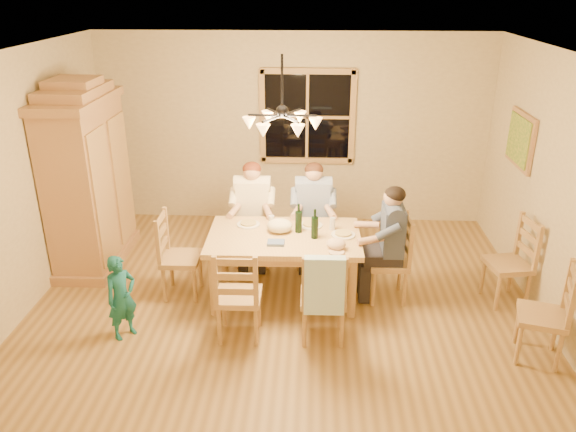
# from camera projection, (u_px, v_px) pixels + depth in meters

# --- Properties ---
(floor) EXTENTS (5.50, 5.50, 0.00)m
(floor) POSITION_uv_depth(u_px,v_px,m) (283.00, 306.00, 6.19)
(floor) COLOR olive
(floor) RESTS_ON ground
(ceiling) EXTENTS (5.50, 5.00, 0.02)m
(ceiling) POSITION_uv_depth(u_px,v_px,m) (282.00, 54.00, 5.14)
(ceiling) COLOR white
(ceiling) RESTS_ON wall_back
(wall_back) EXTENTS (5.50, 0.02, 2.70)m
(wall_back) POSITION_uv_depth(u_px,v_px,m) (293.00, 130.00, 7.96)
(wall_back) COLOR tan
(wall_back) RESTS_ON floor
(wall_left) EXTENTS (0.02, 5.00, 2.70)m
(wall_left) POSITION_uv_depth(u_px,v_px,m) (17.00, 187.00, 5.79)
(wall_left) COLOR tan
(wall_left) RESTS_ON floor
(wall_right) EXTENTS (0.02, 5.00, 2.70)m
(wall_right) POSITION_uv_depth(u_px,v_px,m) (560.00, 197.00, 5.54)
(wall_right) COLOR tan
(wall_right) RESTS_ON floor
(window) EXTENTS (1.30, 0.06, 1.30)m
(window) POSITION_uv_depth(u_px,v_px,m) (307.00, 117.00, 7.84)
(window) COLOR black
(window) RESTS_ON wall_back
(painting) EXTENTS (0.06, 0.78, 0.64)m
(painting) POSITION_uv_depth(u_px,v_px,m) (520.00, 140.00, 6.54)
(painting) COLOR #A47347
(painting) RESTS_ON wall_right
(chandelier) EXTENTS (0.77, 0.68, 0.71)m
(chandelier) POSITION_uv_depth(u_px,v_px,m) (282.00, 121.00, 5.38)
(chandelier) COLOR black
(chandelier) RESTS_ON ceiling
(armoire) EXTENTS (0.66, 1.40, 2.30)m
(armoire) POSITION_uv_depth(u_px,v_px,m) (88.00, 182.00, 6.80)
(armoire) COLOR #A47347
(armoire) RESTS_ON floor
(dining_table) EXTENTS (1.68, 1.04, 0.76)m
(dining_table) POSITION_uv_depth(u_px,v_px,m) (284.00, 244.00, 6.15)
(dining_table) COLOR tan
(dining_table) RESTS_ON floor
(chair_far_left) EXTENTS (0.45, 0.43, 0.99)m
(chair_far_left) POSITION_uv_depth(u_px,v_px,m) (254.00, 241.00, 7.02)
(chair_far_left) COLOR tan
(chair_far_left) RESTS_ON floor
(chair_far_right) EXTENTS (0.45, 0.43, 0.99)m
(chair_far_right) POSITION_uv_depth(u_px,v_px,m) (313.00, 242.00, 7.00)
(chair_far_right) COLOR tan
(chair_far_right) RESTS_ON floor
(chair_near_left) EXTENTS (0.45, 0.43, 0.99)m
(chair_near_left) POSITION_uv_depth(u_px,v_px,m) (239.00, 309.00, 5.58)
(chair_near_left) COLOR tan
(chair_near_left) RESTS_ON floor
(chair_near_right) EXTENTS (0.45, 0.43, 0.99)m
(chair_near_right) POSITION_uv_depth(u_px,v_px,m) (323.00, 311.00, 5.55)
(chair_near_right) COLOR tan
(chair_near_right) RESTS_ON floor
(chair_end_left) EXTENTS (0.43, 0.45, 0.99)m
(chair_end_left) POSITION_uv_depth(u_px,v_px,m) (182.00, 270.00, 6.32)
(chair_end_left) COLOR tan
(chair_end_left) RESTS_ON floor
(chair_end_right) EXTENTS (0.43, 0.45, 0.99)m
(chair_end_right) POSITION_uv_depth(u_px,v_px,m) (387.00, 274.00, 6.25)
(chair_end_right) COLOR tan
(chair_end_right) RESTS_ON floor
(adult_woman) EXTENTS (0.40, 0.43, 0.87)m
(adult_woman) POSITION_uv_depth(u_px,v_px,m) (253.00, 201.00, 6.81)
(adult_woman) COLOR #F8E7C0
(adult_woman) RESTS_ON floor
(adult_plaid_man) EXTENTS (0.40, 0.43, 0.87)m
(adult_plaid_man) POSITION_uv_depth(u_px,v_px,m) (313.00, 202.00, 6.79)
(adult_plaid_man) COLOR #324B89
(adult_plaid_man) RESTS_ON floor
(adult_slate_man) EXTENTS (0.43, 0.40, 0.87)m
(adult_slate_man) POSITION_uv_depth(u_px,v_px,m) (391.00, 230.00, 6.04)
(adult_slate_man) COLOR #404B67
(adult_slate_man) RESTS_ON floor
(towel) EXTENTS (0.38, 0.11, 0.58)m
(towel) POSITION_uv_depth(u_px,v_px,m) (324.00, 286.00, 5.22)
(towel) COLOR #B7E0F8
(towel) RESTS_ON chair_near_right
(wine_bottle_a) EXTENTS (0.08, 0.08, 0.33)m
(wine_bottle_a) POSITION_uv_depth(u_px,v_px,m) (299.00, 218.00, 6.12)
(wine_bottle_a) COLOR black
(wine_bottle_a) RESTS_ON dining_table
(wine_bottle_b) EXTENTS (0.08, 0.08, 0.33)m
(wine_bottle_b) POSITION_uv_depth(u_px,v_px,m) (315.00, 224.00, 5.98)
(wine_bottle_b) COLOR black
(wine_bottle_b) RESTS_ON dining_table
(plate_woman) EXTENTS (0.26, 0.26, 0.02)m
(plate_woman) POSITION_uv_depth(u_px,v_px,m) (248.00, 224.00, 6.35)
(plate_woman) COLOR white
(plate_woman) RESTS_ON dining_table
(plate_plaid) EXTENTS (0.26, 0.26, 0.02)m
(plate_plaid) POSITION_uv_depth(u_px,v_px,m) (311.00, 225.00, 6.33)
(plate_plaid) COLOR white
(plate_plaid) RESTS_ON dining_table
(plate_slate) EXTENTS (0.26, 0.26, 0.02)m
(plate_slate) POSITION_uv_depth(u_px,v_px,m) (343.00, 235.00, 6.09)
(plate_slate) COLOR white
(plate_slate) RESTS_ON dining_table
(wine_glass_a) EXTENTS (0.06, 0.06, 0.14)m
(wine_glass_a) POSITION_uv_depth(u_px,v_px,m) (272.00, 221.00, 6.27)
(wine_glass_a) COLOR silver
(wine_glass_a) RESTS_ON dining_table
(wine_glass_b) EXTENTS (0.06, 0.06, 0.14)m
(wine_glass_b) POSITION_uv_depth(u_px,v_px,m) (332.00, 224.00, 6.22)
(wine_glass_b) COLOR silver
(wine_glass_b) RESTS_ON dining_table
(cap) EXTENTS (0.20, 0.20, 0.11)m
(cap) POSITION_uv_depth(u_px,v_px,m) (336.00, 244.00, 5.78)
(cap) COLOR #D2AE8C
(cap) RESTS_ON dining_table
(napkin) EXTENTS (0.18, 0.14, 0.03)m
(napkin) POSITION_uv_depth(u_px,v_px,m) (276.00, 243.00, 5.90)
(napkin) COLOR #506393
(napkin) RESTS_ON dining_table
(cloth_bundle) EXTENTS (0.28, 0.22, 0.15)m
(cloth_bundle) POSITION_uv_depth(u_px,v_px,m) (280.00, 226.00, 6.15)
(cloth_bundle) COLOR beige
(cloth_bundle) RESTS_ON dining_table
(child) EXTENTS (0.37, 0.38, 0.89)m
(child) POSITION_uv_depth(u_px,v_px,m) (121.00, 297.00, 5.52)
(child) COLOR #17636A
(child) RESTS_ON floor
(chair_spare_front) EXTENTS (0.53, 0.54, 0.99)m
(chair_spare_front) POSITION_uv_depth(u_px,v_px,m) (539.00, 330.00, 5.25)
(chair_spare_front) COLOR tan
(chair_spare_front) RESTS_ON floor
(chair_spare_back) EXTENTS (0.49, 0.51, 0.99)m
(chair_spare_back) POSITION_uv_depth(u_px,v_px,m) (506.00, 277.00, 6.19)
(chair_spare_back) COLOR tan
(chair_spare_back) RESTS_ON floor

